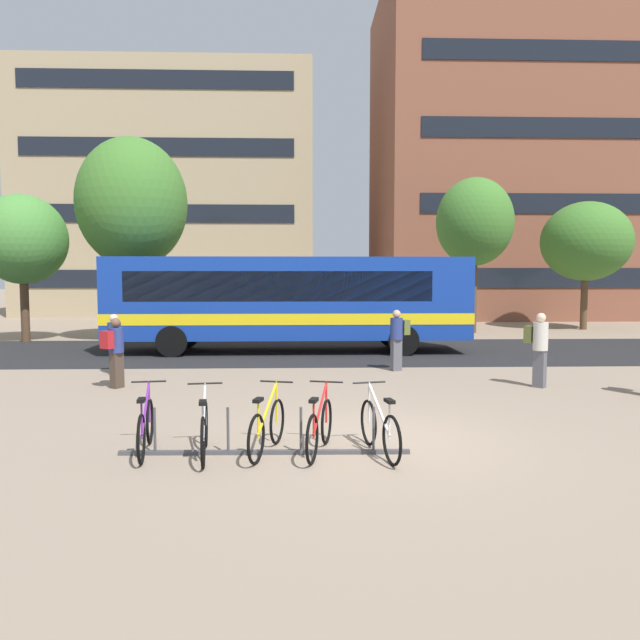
% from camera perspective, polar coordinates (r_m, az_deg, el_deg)
% --- Properties ---
extents(ground, '(200.00, 200.00, 0.00)m').
position_cam_1_polar(ground, '(9.63, 5.64, -11.48)').
color(ground, gray).
extents(bus_lane_asphalt, '(80.00, 7.20, 0.01)m').
position_cam_1_polar(bus_lane_asphalt, '(20.39, 1.57, -3.02)').
color(bus_lane_asphalt, '#232326').
rests_on(bus_lane_asphalt, ground).
extents(city_bus, '(12.04, 2.65, 3.20)m').
position_cam_1_polar(city_bus, '(20.21, -2.83, 1.95)').
color(city_bus, '#14389E').
rests_on(city_bus, ground).
extents(bike_rack, '(4.26, 0.16, 0.70)m').
position_cam_1_polar(bike_rack, '(8.93, -5.33, -12.16)').
color(bike_rack, '#47474C').
rests_on(bike_rack, ground).
extents(parked_bicycle_purple_0, '(0.52, 1.71, 0.99)m').
position_cam_1_polar(parked_bicycle_purple_0, '(9.23, -16.38, -9.88)').
color(parked_bicycle_purple_0, black).
rests_on(parked_bicycle_purple_0, ground).
extents(parked_bicycle_silver_1, '(0.52, 1.72, 0.99)m').
position_cam_1_polar(parked_bicycle_silver_1, '(8.87, -11.03, -10.35)').
color(parked_bicycle_silver_1, black).
rests_on(parked_bicycle_silver_1, ground).
extents(parked_bicycle_yellow_2, '(0.61, 1.68, 0.99)m').
position_cam_1_polar(parked_bicycle_yellow_2, '(8.90, -5.09, -10.25)').
color(parked_bicycle_yellow_2, black).
rests_on(parked_bicycle_yellow_2, ground).
extents(parked_bicycle_red_3, '(0.60, 1.68, 0.99)m').
position_cam_1_polar(parked_bicycle_red_3, '(8.86, -0.03, -10.30)').
color(parked_bicycle_red_3, black).
rests_on(parked_bicycle_red_3, ground).
extents(parked_bicycle_white_4, '(0.55, 1.70, 0.99)m').
position_cam_1_polar(parked_bicycle_white_4, '(8.85, 5.74, -10.34)').
color(parked_bicycle_white_4, black).
rests_on(parked_bicycle_white_4, ground).
extents(commuter_grey_pack_0, '(0.46, 0.59, 1.60)m').
position_cam_1_polar(commuter_grey_pack_0, '(16.52, -19.11, -1.80)').
color(commuter_grey_pack_0, '#47382D').
rests_on(commuter_grey_pack_0, ground).
extents(commuter_red_pack_1, '(0.54, 0.61, 1.63)m').
position_cam_1_polar(commuter_red_pack_1, '(14.50, -19.07, -2.55)').
color(commuter_red_pack_1, '#47382D').
rests_on(commuter_red_pack_1, ground).
extents(commuter_olive_pack_2, '(0.59, 0.59, 1.74)m').
position_cam_1_polar(commuter_olive_pack_2, '(14.74, 20.25, -2.22)').
color(commuter_olive_pack_2, '#565660').
rests_on(commuter_olive_pack_2, ground).
extents(commuter_olive_pack_4, '(0.59, 0.45, 1.67)m').
position_cam_1_polar(commuter_olive_pack_4, '(16.35, 7.46, -1.50)').
color(commuter_olive_pack_4, '#565660').
rests_on(commuter_olive_pack_4, ground).
extents(street_tree_0, '(3.42, 3.42, 6.94)m').
position_cam_1_polar(street_tree_0, '(27.77, 14.61, 9.05)').
color(street_tree_0, brown).
rests_on(street_tree_0, ground).
extents(street_tree_1, '(4.15, 4.15, 6.08)m').
position_cam_1_polar(street_tree_1, '(31.15, 24.16, 6.88)').
color(street_tree_1, brown).
rests_on(street_tree_1, ground).
extents(street_tree_2, '(3.36, 3.36, 5.71)m').
position_cam_1_polar(street_tree_2, '(25.83, -26.65, 6.89)').
color(street_tree_2, brown).
rests_on(street_tree_2, ground).
extents(street_tree_3, '(4.22, 4.22, 7.92)m').
position_cam_1_polar(street_tree_3, '(24.61, -17.58, 10.62)').
color(street_tree_3, brown).
rests_on(street_tree_3, ground).
extents(building_left_wing, '(18.61, 10.99, 15.77)m').
position_cam_1_polar(building_left_wing, '(43.15, -13.56, 11.25)').
color(building_left_wing, tan).
rests_on(building_left_wing, ground).
extents(building_right_wing, '(23.62, 11.84, 20.37)m').
position_cam_1_polar(building_right_wing, '(42.66, 22.24, 14.26)').
color(building_right_wing, brown).
rests_on(building_right_wing, ground).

